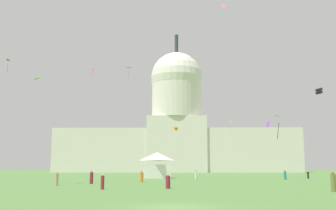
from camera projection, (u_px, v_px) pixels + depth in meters
name	position (u px, v px, depth m)	size (l,w,h in m)	color
ground_plane	(173.00, 207.00, 21.52)	(800.00, 800.00, 0.00)	#4C7538
capitol_building	(177.00, 130.00, 196.90)	(116.71, 25.41, 68.98)	beige
event_tent	(157.00, 165.00, 83.04)	(5.99, 6.79, 5.30)	white
person_maroon_lawn_far_right	(168.00, 182.00, 40.93)	(0.52, 0.52, 1.50)	maroon
person_maroon_front_right	(102.00, 182.00, 39.46)	(0.50, 0.50, 1.53)	maroon
person_maroon_mid_center	(91.00, 178.00, 53.43)	(0.63, 0.63, 1.73)	maroon
person_orange_back_center	(142.00, 177.00, 58.61)	(0.58, 0.58, 1.66)	orange
person_white_back_right	(196.00, 175.00, 76.72)	(0.38, 0.38, 1.62)	silver
person_teal_mid_right	(285.00, 175.00, 73.04)	(0.62, 0.62, 1.71)	#1E757A
person_olive_deep_crowd	(333.00, 183.00, 35.46)	(0.61, 0.61, 1.76)	olive
person_tan_lawn_far_left	(56.00, 179.00, 47.35)	(0.61, 0.61, 1.65)	tan
person_black_near_tree_east	(308.00, 175.00, 79.58)	(0.49, 0.49, 1.55)	black
kite_red_mid	(10.00, 64.00, 79.45)	(1.29, 1.35, 2.08)	red
kite_green_low	(281.00, 121.00, 57.94)	(1.31, 1.48, 2.96)	green
kite_white_mid	(231.00, 123.00, 166.63)	(1.11, 0.36, 4.01)	white
kite_black_low	(319.00, 91.00, 67.05)	(1.24, 1.22, 1.15)	black
kite_blue_mid	(129.00, 70.00, 121.41)	(1.71, 0.96, 3.08)	blue
kite_violet_low	(268.00, 124.00, 106.98)	(0.95, 0.60, 1.55)	purple
kite_gold_low	(275.00, 87.00, 74.45)	(1.02, 1.72, 0.21)	gold
kite_magenta_high	(93.00, 70.00, 163.67)	(0.75, 0.63, 3.66)	#D1339E
kite_orange_low	(176.00, 129.00, 112.53)	(1.17, 1.18, 1.01)	orange
kite_lime_low	(40.00, 81.00, 53.40)	(1.47, 1.81, 0.38)	#8CD133
kite_pink_high	(223.00, 8.00, 95.15)	(1.02, 0.59, 4.55)	pink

